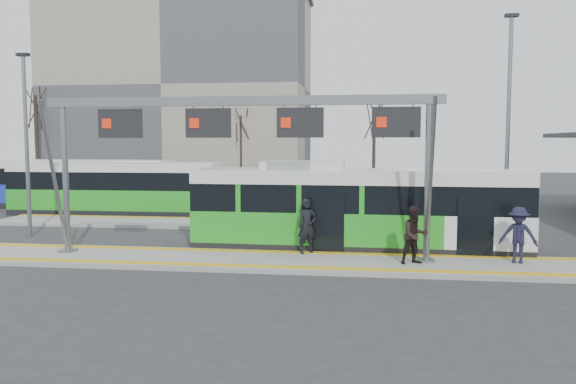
% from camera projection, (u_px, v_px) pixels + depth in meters
% --- Properties ---
extents(ground, '(120.00, 120.00, 0.00)m').
position_uv_depth(ground, '(253.00, 263.00, 18.09)').
color(ground, '#2D2D30').
rests_on(ground, ground).
extents(platform_main, '(22.00, 3.00, 0.15)m').
position_uv_depth(platform_main, '(253.00, 261.00, 18.08)').
color(platform_main, gray).
rests_on(platform_main, ground).
extents(platform_second, '(20.00, 3.00, 0.15)m').
position_uv_depth(platform_second, '(202.00, 223.00, 26.51)').
color(platform_second, gray).
rests_on(platform_second, ground).
extents(tactile_main, '(22.00, 2.65, 0.02)m').
position_uv_depth(tactile_main, '(253.00, 258.00, 18.08)').
color(tactile_main, gold).
rests_on(tactile_main, platform_main).
extents(tactile_second, '(20.00, 0.35, 0.02)m').
position_uv_depth(tactile_second, '(209.00, 218.00, 27.63)').
color(tactile_second, gold).
rests_on(tactile_second, platform_second).
extents(gantry, '(13.00, 1.68, 5.20)m').
position_uv_depth(gantry, '(243.00, 129.00, 18.01)').
color(gantry, slate).
rests_on(gantry, platform_main).
extents(apartment_block, '(24.50, 12.50, 18.40)m').
position_uv_depth(apartment_block, '(183.00, 88.00, 54.67)').
color(apartment_block, gray).
rests_on(apartment_block, ground).
extents(hero_bus, '(11.72, 2.77, 3.21)m').
position_uv_depth(hero_bus, '(356.00, 210.00, 20.11)').
color(hero_bus, black).
rests_on(hero_bus, ground).
extents(bg_bus_green, '(11.25, 2.47, 2.81)m').
position_uv_depth(bg_bus_green, '(116.00, 189.00, 30.23)').
color(bg_bus_green, black).
rests_on(bg_bus_green, ground).
extents(bg_bus_blue, '(11.06, 2.97, 2.86)m').
position_uv_depth(bg_bus_blue, '(81.00, 184.00, 33.16)').
color(bg_bus_blue, black).
rests_on(bg_bus_blue, ground).
extents(passenger_a, '(0.80, 0.71, 1.84)m').
position_uv_depth(passenger_a, '(307.00, 226.00, 18.83)').
color(passenger_a, black).
rests_on(passenger_a, platform_main).
extents(passenger_b, '(1.06, 0.97, 1.78)m').
position_uv_depth(passenger_b, '(415.00, 235.00, 17.18)').
color(passenger_b, black).
rests_on(passenger_b, platform_main).
extents(passenger_c, '(1.27, 0.96, 1.74)m').
position_uv_depth(passenger_c, '(518.00, 235.00, 17.30)').
color(passenger_c, '#1A1A30').
rests_on(passenger_c, platform_main).
extents(tree_left, '(1.40, 1.40, 7.04)m').
position_uv_depth(tree_left, '(241.00, 126.00, 48.25)').
color(tree_left, '#382B21').
rests_on(tree_left, ground).
extents(tree_mid, '(1.40, 1.40, 7.50)m').
position_uv_depth(tree_mid, '(374.00, 121.00, 46.89)').
color(tree_mid, '#382B21').
rests_on(tree_mid, ground).
extents(tree_far, '(1.40, 1.40, 9.12)m').
position_uv_depth(tree_far, '(36.00, 108.00, 49.30)').
color(tree_far, '#382B21').
rests_on(tree_far, ground).
extents(lamp_west, '(0.50, 0.25, 7.45)m').
position_uv_depth(lamp_west, '(26.00, 140.00, 22.78)').
color(lamp_west, slate).
rests_on(lamp_west, ground).
extents(lamp_east, '(0.50, 0.25, 8.77)m').
position_uv_depth(lamp_east, '(508.00, 123.00, 21.75)').
color(lamp_east, slate).
rests_on(lamp_east, ground).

